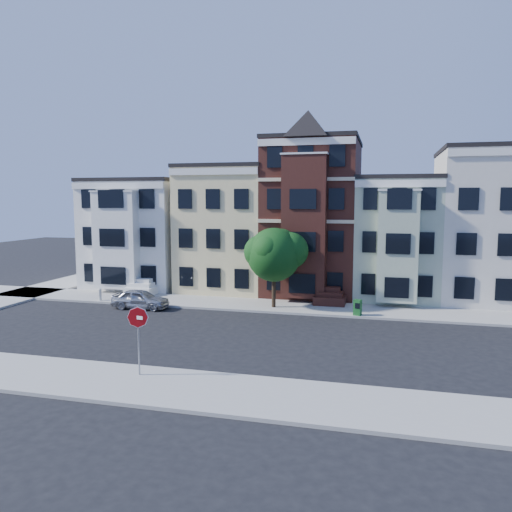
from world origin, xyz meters
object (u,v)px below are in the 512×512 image
(parked_car, at_px, (140,299))
(fire_hydrant, at_px, (100,296))
(street_tree, at_px, (274,258))
(stop_sign, at_px, (138,337))
(newspaper_box, at_px, (358,307))

(parked_car, bearing_deg, fire_hydrant, 71.65)
(street_tree, height_order, parked_car, street_tree)
(fire_hydrant, bearing_deg, street_tree, 4.23)
(stop_sign, bearing_deg, fire_hydrant, 136.72)
(street_tree, bearing_deg, stop_sign, -100.42)
(fire_hydrant, bearing_deg, parked_car, -17.28)
(parked_car, height_order, stop_sign, stop_sign)
(parked_car, bearing_deg, stop_sign, -153.90)
(parked_car, distance_m, stop_sign, 13.93)
(newspaper_box, distance_m, stop_sign, 15.92)
(fire_hydrant, distance_m, stop_sign, 17.06)
(parked_car, xyz_separation_m, newspaper_box, (14.77, 1.10, -0.02))
(newspaper_box, bearing_deg, parked_car, -158.84)
(street_tree, height_order, stop_sign, street_tree)
(street_tree, height_order, fire_hydrant, street_tree)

